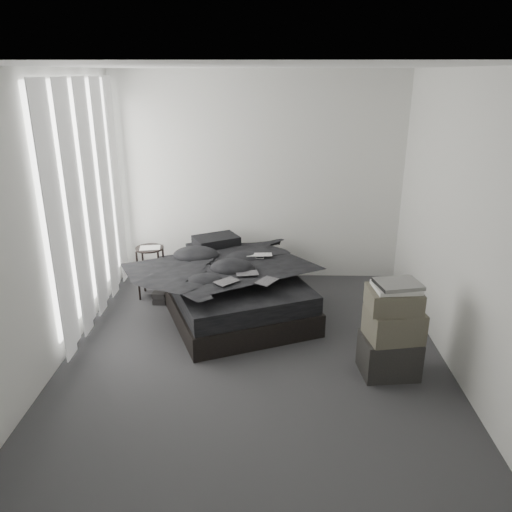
{
  "coord_description": "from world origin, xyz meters",
  "views": [
    {
      "loc": [
        0.12,
        -4.09,
        2.56
      ],
      "look_at": [
        0.0,
        0.8,
        0.75
      ],
      "focal_mm": 35.0,
      "sensor_mm": 36.0,
      "label": 1
    }
  ],
  "objects_px": {
    "laptop": "(259,251)",
    "bed": "(233,301)",
    "box_lower": "(389,355)",
    "side_stand": "(151,272)"
  },
  "relations": [
    {
      "from": "laptop",
      "to": "bed",
      "type": "bearing_deg",
      "value": -154.5
    },
    {
      "from": "bed",
      "to": "laptop",
      "type": "relative_size",
      "value": 6.24
    },
    {
      "from": "bed",
      "to": "laptop",
      "type": "height_order",
      "value": "laptop"
    },
    {
      "from": "bed",
      "to": "laptop",
      "type": "bearing_deg",
      "value": 7.5
    },
    {
      "from": "bed",
      "to": "box_lower",
      "type": "distance_m",
      "value": 1.91
    },
    {
      "from": "laptop",
      "to": "box_lower",
      "type": "bearing_deg",
      "value": -53.34
    },
    {
      "from": "bed",
      "to": "side_stand",
      "type": "xyz_separation_m",
      "value": [
        -1.0,
        0.39,
        0.18
      ]
    },
    {
      "from": "laptop",
      "to": "side_stand",
      "type": "distance_m",
      "value": 1.37
    },
    {
      "from": "bed",
      "to": "box_lower",
      "type": "xyz_separation_m",
      "value": [
        1.48,
        -1.21,
        0.06
      ]
    },
    {
      "from": "laptop",
      "to": "box_lower",
      "type": "xyz_separation_m",
      "value": [
        1.19,
        -1.37,
        -0.49
      ]
    }
  ]
}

